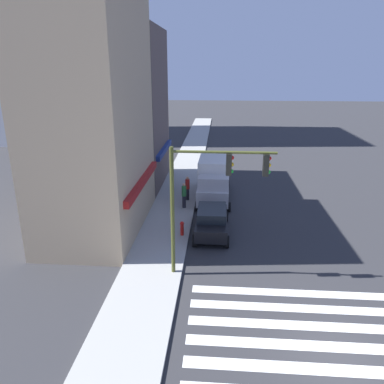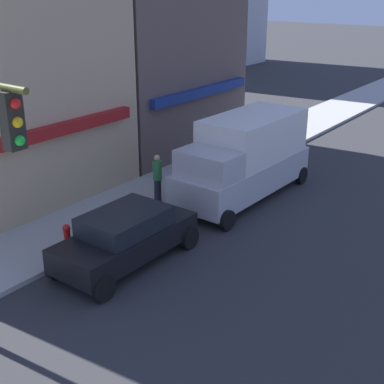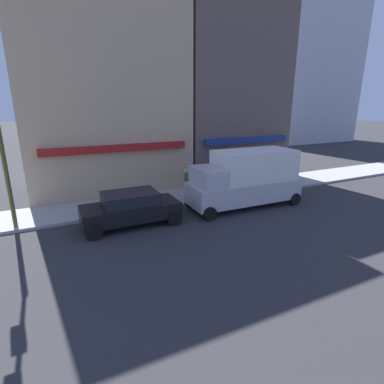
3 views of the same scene
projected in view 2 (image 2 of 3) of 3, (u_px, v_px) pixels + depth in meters
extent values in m
cube|color=maroon|center=(38.00, 135.00, 17.01)|extent=(8.17, 0.30, 0.40)
cube|color=brown|center=(154.00, 15.00, 23.92)|extent=(7.83, 5.00, 12.30)
cube|color=navy|center=(202.00, 92.00, 23.60)|extent=(6.65, 0.30, 0.40)
cube|color=black|center=(12.00, 121.00, 8.53)|extent=(0.32, 0.24, 0.95)
sphere|color=red|center=(15.00, 104.00, 8.35)|extent=(0.18, 0.18, 0.18)
sphere|color=#EAAD14|center=(17.00, 122.00, 8.46)|extent=(0.18, 0.18, 0.18)
sphere|color=green|center=(20.00, 141.00, 8.57)|extent=(0.18, 0.18, 0.18)
cube|color=black|center=(126.00, 241.00, 15.18)|extent=(4.41, 1.81, 0.70)
cube|color=black|center=(125.00, 221.00, 14.95)|extent=(2.43, 1.66, 0.55)
cylinder|color=black|center=(57.00, 267.00, 14.48)|extent=(0.68, 0.22, 0.68)
cylinder|color=black|center=(104.00, 289.00, 13.48)|extent=(0.68, 0.22, 0.68)
cylinder|color=black|center=(145.00, 223.00, 17.14)|extent=(0.68, 0.22, 0.68)
cylinder|color=black|center=(189.00, 238.00, 16.14)|extent=(0.68, 0.22, 0.68)
cube|color=#B7B7BC|center=(243.00, 175.00, 19.75)|extent=(6.24, 2.32, 1.10)
cube|color=silver|center=(253.00, 136.00, 19.71)|extent=(4.38, 2.28, 1.60)
cube|color=#B7B7BC|center=(212.00, 163.00, 17.91)|extent=(1.78, 2.12, 0.90)
cylinder|color=black|center=(174.00, 204.00, 18.57)|extent=(0.68, 0.22, 0.68)
cylinder|color=black|center=(227.00, 220.00, 17.34)|extent=(0.68, 0.22, 0.68)
cylinder|color=black|center=(254.00, 165.00, 22.57)|extent=(0.68, 0.22, 0.68)
cylinder|color=black|center=(301.00, 175.00, 21.34)|extent=(0.68, 0.22, 0.68)
cylinder|color=#23232D|center=(187.00, 179.00, 20.26)|extent=(0.26, 0.26, 0.85)
cylinder|color=red|center=(187.00, 159.00, 19.98)|extent=(0.32, 0.32, 0.70)
sphere|color=tan|center=(187.00, 148.00, 19.81)|extent=(0.22, 0.22, 0.22)
cylinder|color=#23232D|center=(158.00, 191.00, 19.13)|extent=(0.26, 0.26, 0.85)
cylinder|color=#2D7A3D|center=(157.00, 170.00, 18.85)|extent=(0.32, 0.32, 0.70)
sphere|color=tan|center=(157.00, 158.00, 18.68)|extent=(0.22, 0.22, 0.22)
cylinder|color=red|center=(68.00, 240.00, 15.69)|extent=(0.20, 0.20, 0.65)
sphere|color=red|center=(66.00, 228.00, 15.54)|extent=(0.24, 0.24, 0.24)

